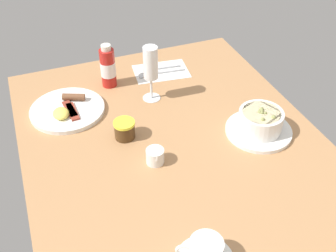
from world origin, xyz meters
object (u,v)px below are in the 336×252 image
jam_jar (125,129)px  cutlery_setting (160,71)px  creamer_jug (155,156)px  wine_glass (151,66)px  sauce_bottle_red (108,67)px  porridge_bowl (260,123)px  breakfast_plate (67,110)px

jam_jar → cutlery_setting: bearing=-35.9°
cutlery_setting → creamer_jug: creamer_jug is taller
creamer_jug → wine_glass: wine_glass is taller
wine_glass → jam_jar: size_ratio=2.98×
cutlery_setting → jam_jar: jam_jar is taller
creamer_jug → wine_glass: 31.70cm
cutlery_setting → sauce_bottle_red: (-1.88, 18.97, 6.64)cm
jam_jar → porridge_bowl: bearing=-107.9°
creamer_jug → porridge_bowl: bearing=-88.1°
breakfast_plate → jam_jar: bearing=-143.1°
cutlery_setting → breakfast_plate: breakfast_plate is taller
porridge_bowl → jam_jar: bearing=72.1°
cutlery_setting → breakfast_plate: bearing=109.1°
wine_glass → sauce_bottle_red: size_ratio=1.23×
cutlery_setting → sauce_bottle_red: sauce_bottle_red is taller
sauce_bottle_red → breakfast_plate: (-10.28, 16.22, -5.95)cm
sauce_bottle_red → breakfast_plate: 20.11cm
porridge_bowl → creamer_jug: size_ratio=3.29×
cutlery_setting → breakfast_plate: (-12.16, 35.19, 0.69)cm
creamer_jug → breakfast_plate: creamer_jug is taller
cutlery_setting → creamer_jug: (-43.11, 17.08, 1.98)cm
porridge_bowl → sauce_bottle_red: bearing=40.6°
wine_glass → jam_jar: 22.78cm
cutlery_setting → breakfast_plate: size_ratio=0.88×
breakfast_plate → sauce_bottle_red: bearing=-57.6°
cutlery_setting → creamer_jug: size_ratio=3.47×
wine_glass → creamer_jug: bearing=162.8°
porridge_bowl → jam_jar: 39.09cm
creamer_jug → cutlery_setting: bearing=-21.6°
wine_glass → sauce_bottle_red: (12.49, 10.81, -5.29)cm
cutlery_setting → creamer_jug: 46.41cm
porridge_bowl → breakfast_plate: porridge_bowl is taller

